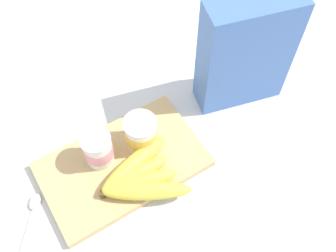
{
  "coord_description": "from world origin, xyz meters",
  "views": [
    {
      "loc": [
        -0.12,
        -0.38,
        0.78
      ],
      "look_at": [
        0.12,
        0.0,
        0.07
      ],
      "focal_mm": 41.85,
      "sensor_mm": 36.0,
      "label": 1
    }
  ],
  "objects_px": {
    "banana_bunch": "(139,178)",
    "spoon": "(31,214)",
    "cutting_board": "(123,164)",
    "yogurt_cup_back": "(141,133)",
    "yogurt_cup_front": "(98,149)",
    "cereal_box": "(245,54)"
  },
  "relations": [
    {
      "from": "cutting_board",
      "to": "yogurt_cup_back",
      "type": "xyz_separation_m",
      "value": [
        0.06,
        0.02,
        0.05
      ]
    },
    {
      "from": "spoon",
      "to": "cutting_board",
      "type": "bearing_deg",
      "value": -0.11
    },
    {
      "from": "banana_bunch",
      "to": "spoon",
      "type": "xyz_separation_m",
      "value": [
        -0.22,
        0.06,
        -0.03
      ]
    },
    {
      "from": "yogurt_cup_back",
      "to": "spoon",
      "type": "bearing_deg",
      "value": -175.83
    },
    {
      "from": "yogurt_cup_front",
      "to": "cutting_board",
      "type": "bearing_deg",
      "value": -44.46
    },
    {
      "from": "cereal_box",
      "to": "yogurt_cup_front",
      "type": "height_order",
      "value": "cereal_box"
    },
    {
      "from": "yogurt_cup_front",
      "to": "yogurt_cup_back",
      "type": "distance_m",
      "value": 0.1
    },
    {
      "from": "cutting_board",
      "to": "cereal_box",
      "type": "distance_m",
      "value": 0.36
    },
    {
      "from": "banana_bunch",
      "to": "spoon",
      "type": "relative_size",
      "value": 1.64
    },
    {
      "from": "banana_bunch",
      "to": "spoon",
      "type": "distance_m",
      "value": 0.24
    },
    {
      "from": "yogurt_cup_back",
      "to": "cutting_board",
      "type": "bearing_deg",
      "value": -161.57
    },
    {
      "from": "yogurt_cup_front",
      "to": "cereal_box",
      "type": "bearing_deg",
      "value": -0.63
    },
    {
      "from": "cutting_board",
      "to": "spoon",
      "type": "relative_size",
      "value": 3.06
    },
    {
      "from": "cutting_board",
      "to": "spoon",
      "type": "bearing_deg",
      "value": 179.89
    },
    {
      "from": "yogurt_cup_front",
      "to": "banana_bunch",
      "type": "xyz_separation_m",
      "value": [
        0.05,
        -0.09,
        -0.02
      ]
    },
    {
      "from": "cereal_box",
      "to": "yogurt_cup_back",
      "type": "distance_m",
      "value": 0.29
    },
    {
      "from": "yogurt_cup_back",
      "to": "cereal_box",
      "type": "bearing_deg",
      "value": 2.04
    },
    {
      "from": "cutting_board",
      "to": "banana_bunch",
      "type": "height_order",
      "value": "banana_bunch"
    },
    {
      "from": "cereal_box",
      "to": "banana_bunch",
      "type": "relative_size",
      "value": 1.51
    },
    {
      "from": "yogurt_cup_front",
      "to": "spoon",
      "type": "relative_size",
      "value": 0.72
    },
    {
      "from": "cutting_board",
      "to": "cereal_box",
      "type": "relative_size",
      "value": 1.23
    },
    {
      "from": "yogurt_cup_back",
      "to": "banana_bunch",
      "type": "height_order",
      "value": "yogurt_cup_back"
    }
  ]
}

